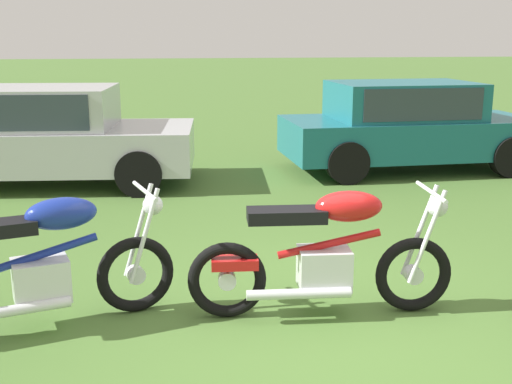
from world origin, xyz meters
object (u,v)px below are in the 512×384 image
motorcycle_blue (41,266)px  car_silver (35,131)px  motorcycle_red (325,255)px  car_teal (407,122)px

motorcycle_blue → car_silver: 5.13m
motorcycle_red → car_silver: size_ratio=0.46×
car_teal → car_silver: bearing=179.9°
motorcycle_red → car_teal: bearing=66.8°
motorcycle_blue → motorcycle_red: same height
motorcycle_blue → motorcycle_red: bearing=-18.1°
motorcycle_red → car_teal: size_ratio=0.51×
motorcycle_red → car_silver: (-3.01, 5.14, 0.30)m
motorcycle_blue → car_teal: 7.15m
motorcycle_red → car_teal: car_teal is taller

